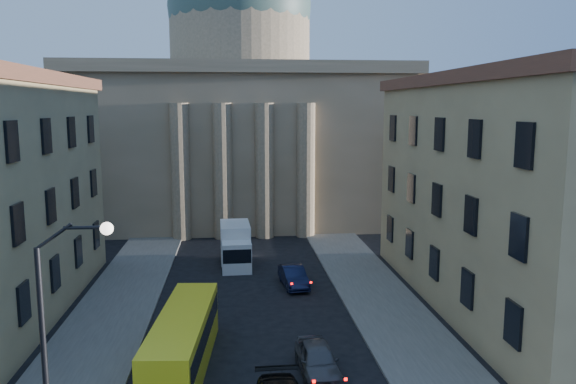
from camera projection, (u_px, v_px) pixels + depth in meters
The scene contains 9 objects.
sidewalk_left at pixel (92, 347), 29.55m from camera, with size 5.00×60.00×0.15m, color #54534D.
sidewalk_right at pixel (407, 335), 31.17m from camera, with size 5.00×60.00×0.15m, color #54534D.
church at pixel (241, 113), 65.45m from camera, with size 68.02×28.76×36.60m.
building_right at pixel (524, 192), 34.82m from camera, with size 11.60×26.60×14.70m.
street_lamp at pixel (58, 325), 19.07m from camera, with size 2.62×0.44×8.83m.
car_right_far at pixel (318, 360), 26.57m from camera, with size 1.79×4.45×1.52m, color #47474C.
car_right_distant at pixel (293, 276), 39.79m from camera, with size 1.51×4.34×1.43m, color black.
city_bus at pixel (183, 340), 27.03m from camera, with size 3.07×9.99×2.77m.
box_truck at pixel (236, 246), 45.14m from camera, with size 2.49×5.94×3.22m.
Camera 1 is at (-0.94, -10.84, 12.63)m, focal length 35.00 mm.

